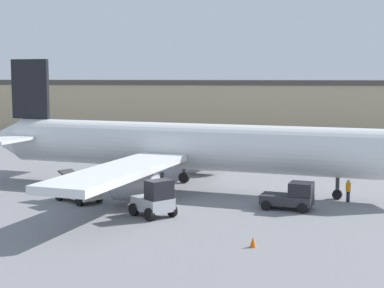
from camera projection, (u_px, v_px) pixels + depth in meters
ground_plane at (192, 189)px, 46.34m from camera, size 400.00×400.00×0.00m
terminal_building at (199, 108)px, 86.44m from camera, size 71.26×10.65×8.31m
airplane at (181, 147)px, 46.26m from camera, size 37.97×33.74×10.30m
ground_crew_worker at (348, 190)px, 41.46m from camera, size 0.35×0.35×1.60m
baggage_tug at (291, 197)px, 39.11m from camera, size 3.68×2.48×1.87m
belt_loader_truck at (81, 188)px, 41.39m from camera, size 3.88×3.38×2.21m
pushback_tug at (155, 200)px, 37.06m from camera, size 3.26×3.21×2.42m
safety_cone_near at (253, 242)px, 30.54m from camera, size 0.36×0.36×0.55m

